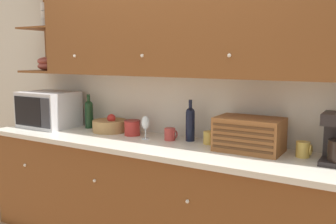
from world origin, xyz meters
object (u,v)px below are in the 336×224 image
at_px(mug, 209,138).
at_px(second_wine_bottle, 190,123).
at_px(bread_box, 249,134).
at_px(mug_blue_second, 303,149).
at_px(fruit_basket, 110,126).
at_px(wine_bottle, 89,113).
at_px(wine_glass, 145,124).
at_px(microwave, 49,109).
at_px(storage_canister, 132,128).
at_px(mug_patterned_third, 170,134).

bearing_deg(mug, second_wine_bottle, 173.64).
xyz_separation_m(bread_box, mug_blue_second, (0.36, 0.03, -0.07)).
xyz_separation_m(fruit_basket, mug, (0.97, 0.02, -0.01)).
bearing_deg(wine_bottle, fruit_basket, -7.34).
height_order(wine_glass, mug, wine_glass).
bearing_deg(fruit_basket, bread_box, -1.84).
xyz_separation_m(microwave, wine_bottle, (0.37, 0.15, -0.03)).
relative_size(wine_glass, mug, 1.90).
relative_size(wine_bottle, second_wine_bottle, 0.96).
bearing_deg(wine_bottle, mug_blue_second, -1.36).
relative_size(storage_canister, wine_glass, 0.73).
distance_m(wine_bottle, storage_canister, 0.55).
xyz_separation_m(mug, mug_blue_second, (0.70, -0.03, 0.00)).
height_order(fruit_basket, mug, fruit_basket).
bearing_deg(wine_glass, bread_box, 3.46).
relative_size(second_wine_bottle, bread_box, 0.72).
height_order(microwave, mug_blue_second, microwave).
xyz_separation_m(microwave, second_wine_bottle, (1.44, 0.15, -0.02)).
distance_m(wine_bottle, bread_box, 1.58).
bearing_deg(microwave, fruit_basket, 10.18).
height_order(bread_box, mug_blue_second, bread_box).
xyz_separation_m(wine_bottle, fruit_basket, (0.28, -0.04, -0.09)).
xyz_separation_m(mug_patterned_third, mug_blue_second, (1.02, 0.02, 0.00)).
xyz_separation_m(wine_bottle, wine_glass, (0.73, -0.13, -0.01)).
relative_size(fruit_basket, mug_patterned_third, 3.08).
height_order(wine_glass, mug_blue_second, wine_glass).
height_order(storage_canister, second_wine_bottle, second_wine_bottle).
bearing_deg(mug_patterned_third, fruit_basket, 177.63).
xyz_separation_m(second_wine_bottle, mug_blue_second, (0.87, -0.05, -0.10)).
height_order(fruit_basket, wine_glass, wine_glass).
height_order(microwave, mug_patterned_third, microwave).
xyz_separation_m(storage_canister, second_wine_bottle, (0.53, 0.06, 0.08)).
bearing_deg(bread_box, fruit_basket, 178.16).
distance_m(storage_canister, wine_glass, 0.21).
distance_m(wine_bottle, mug_blue_second, 1.95).
distance_m(wine_bottle, mug_patterned_third, 0.93).
xyz_separation_m(storage_canister, mug, (0.70, 0.04, -0.02)).
xyz_separation_m(fruit_basket, storage_canister, (0.27, -0.02, 0.01)).
height_order(mug_patterned_third, bread_box, bread_box).
distance_m(fruit_basket, mug, 0.97).
distance_m(mug_patterned_third, mug, 0.33).
relative_size(fruit_basket, second_wine_bottle, 0.93).
height_order(second_wine_bottle, bread_box, second_wine_bottle).
relative_size(fruit_basket, mug, 3.05).
bearing_deg(wine_bottle, mug_patterned_third, -3.89).
relative_size(wine_bottle, bread_box, 0.69).
bearing_deg(mug_blue_second, storage_canister, -179.44).
height_order(wine_bottle, bread_box, wine_bottle).
bearing_deg(wine_glass, mug_blue_second, 3.92).
height_order(microwave, storage_canister, microwave).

